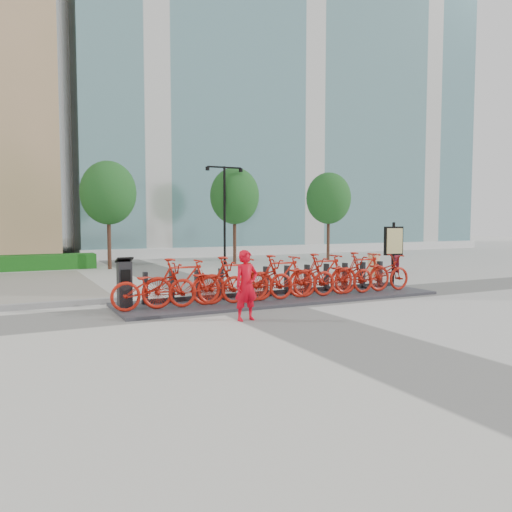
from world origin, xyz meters
name	(u,v)px	position (x,y,z in m)	size (l,w,h in m)	color
ground	(248,304)	(0.00, 0.00, 0.00)	(120.00, 120.00, 0.00)	#ACACA9
glass_building	(263,106)	(14.00, 26.00, 12.00)	(32.00, 16.00, 24.00)	#5C919F
hedge_b	(28,263)	(-5.00, 13.20, 0.35)	(6.00, 1.20, 0.70)	#134711
tree_1	(108,193)	(-1.50, 12.00, 3.59)	(2.60, 2.60, 5.10)	brown
tree_2	(235,196)	(5.00, 12.00, 3.59)	(2.60, 2.60, 5.10)	brown
tree_3	(329,198)	(11.00, 12.00, 3.59)	(2.60, 2.60, 5.10)	brown
streetlamp	(225,204)	(4.00, 11.00, 3.13)	(2.00, 0.20, 5.00)	black
dock_pad	(284,298)	(1.30, 0.30, 0.04)	(9.60, 2.40, 0.08)	#35343A
dock_rail_posts	(278,280)	(1.36, 0.77, 0.51)	(8.02, 0.50, 0.85)	black
bike_0	(154,287)	(-2.60, -0.05, 0.65)	(0.75, 2.16, 1.13)	#B2190C
bike_1	(182,283)	(-1.88, -0.05, 0.71)	(0.59, 2.10, 1.26)	#B2190C
bike_2	(209,283)	(-1.16, -0.05, 0.65)	(0.75, 2.16, 1.13)	#B2190C
bike_3	(234,280)	(-0.44, -0.05, 0.71)	(0.59, 2.10, 1.26)	#B2190C
bike_4	(258,280)	(0.28, -0.05, 0.65)	(0.75, 2.16, 1.13)	#B2190C
bike_5	(281,277)	(1.00, -0.05, 0.71)	(0.59, 2.10, 1.26)	#B2190C
bike_6	(303,278)	(1.72, -0.05, 0.65)	(0.75, 2.16, 1.13)	#B2190C
bike_7	(324,274)	(2.44, -0.05, 0.71)	(0.59, 2.10, 1.26)	#B2190C
bike_8	(344,275)	(3.16, -0.05, 0.65)	(0.75, 2.16, 1.13)	#B2190C
bike_9	(363,272)	(3.88, -0.05, 0.71)	(0.59, 2.10, 1.26)	#B2190C
bike_10	(381,273)	(4.60, -0.05, 0.65)	(0.75, 2.16, 1.13)	#B2190C
kiosk	(125,284)	(-3.24, 0.39, 0.71)	(0.41, 0.35, 1.30)	black
worker_red	(246,285)	(-0.99, -1.96, 0.81)	(0.59, 0.39, 1.61)	red
pedestrian	(392,252)	(9.26, 4.68, 0.91)	(0.88, 0.69, 1.82)	maroon
construction_barrel	(374,265)	(7.71, 4.02, 0.48)	(0.49, 0.49, 0.95)	orange
map_sign	(394,244)	(6.38, 1.38, 1.48)	(0.74, 0.22, 2.23)	black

